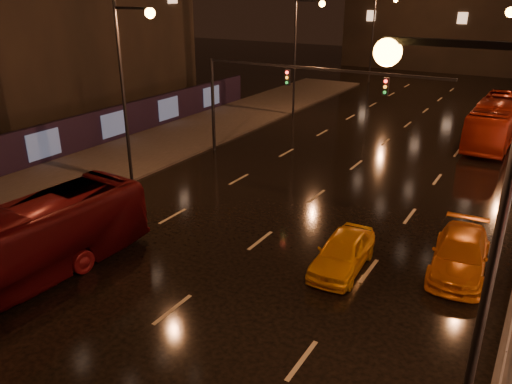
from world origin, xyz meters
TOP-DOWN VIEW (x-y plane):
  - ground at (0.00, 20.00)m, footprint 140.00×140.00m
  - sidewalk_left at (-13.50, 15.00)m, footprint 7.00×70.00m
  - hoarding_left at (-17.20, 12.00)m, footprint 0.30×46.00m
  - traffic_signal at (-5.06, 20.00)m, footprint 15.31×0.32m
  - streetlight_right at (8.92, 2.00)m, footprint 2.64×0.50m
  - bus_red at (-5.85, 2.00)m, footprint 3.28×11.39m
  - bus_curb at (6.65, 32.17)m, footprint 2.75×11.17m
  - taxi_near at (4.00, 9.63)m, footprint 1.95×4.38m
  - taxi_far at (8.00, 11.84)m, footprint 2.43×5.14m

SIDE VIEW (x-z plane):
  - ground at x=0.00m, z-range 0.00..0.00m
  - sidewalk_left at x=-13.50m, z-range 0.00..0.15m
  - taxi_far at x=8.00m, z-range 0.00..1.45m
  - taxi_near at x=4.00m, z-range 0.00..1.46m
  - hoarding_left at x=-17.20m, z-range 0.00..2.50m
  - bus_curb at x=6.65m, z-range 0.00..3.10m
  - bus_red at x=-5.85m, z-range 0.00..3.14m
  - traffic_signal at x=-5.06m, z-range 1.64..7.84m
  - streetlight_right at x=8.92m, z-range 1.43..11.43m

